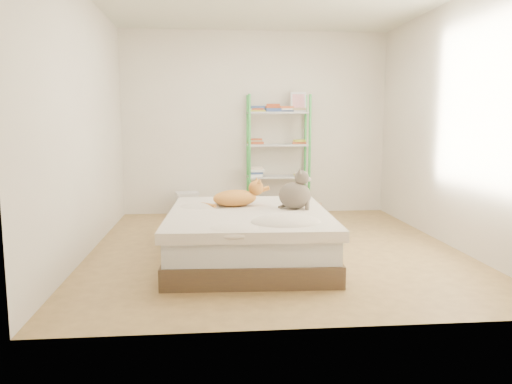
{
  "coord_description": "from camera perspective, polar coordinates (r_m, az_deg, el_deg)",
  "views": [
    {
      "loc": [
        -0.67,
        -5.12,
        1.33
      ],
      "look_at": [
        -0.2,
        -0.15,
        0.62
      ],
      "focal_mm": 35.0,
      "sensor_mm": 36.0,
      "label": 1
    }
  ],
  "objects": [
    {
      "name": "room",
      "position": [
        5.17,
        2.12,
        7.74
      ],
      "size": [
        3.81,
        4.21,
        2.61
      ],
      "color": "tan",
      "rests_on": "ground"
    },
    {
      "name": "cardboard_box",
      "position": [
        5.91,
        4.97,
        -3.16
      ],
      "size": [
        0.59,
        0.6,
        0.41
      ],
      "rotation": [
        0.0,
        0.0,
        -0.25
      ],
      "color": "tan",
      "rests_on": "ground"
    },
    {
      "name": "orange_cat",
      "position": [
        5.02,
        -2.44,
        -0.45
      ],
      "size": [
        0.58,
        0.39,
        0.21
      ],
      "primitive_type": null,
      "rotation": [
        0.0,
        0.0,
        0.2
      ],
      "color": "#C17735",
      "rests_on": "bed"
    },
    {
      "name": "bed",
      "position": [
        4.82,
        -0.86,
        -5.0
      ],
      "size": [
        1.58,
        1.94,
        0.48
      ],
      "rotation": [
        0.0,
        0.0,
        -0.04
      ],
      "color": "#413027",
      "rests_on": "ground"
    },
    {
      "name": "shelf_unit",
      "position": [
        7.09,
        2.59,
        4.45
      ],
      "size": [
        0.88,
        0.36,
        1.74
      ],
      "color": "green",
      "rests_on": "ground"
    },
    {
      "name": "white_bin",
      "position": [
        7.07,
        -7.85,
        -1.39
      ],
      "size": [
        0.35,
        0.32,
        0.35
      ],
      "rotation": [
        0.0,
        0.0,
        0.2
      ],
      "color": "silver",
      "rests_on": "ground"
    },
    {
      "name": "grey_cat",
      "position": [
        4.88,
        4.47,
        0.3
      ],
      "size": [
        0.39,
        0.35,
        0.38
      ],
      "primitive_type": null,
      "rotation": [
        0.0,
        0.0,
        1.33
      ],
      "color": "#695A4B",
      "rests_on": "bed"
    }
  ]
}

